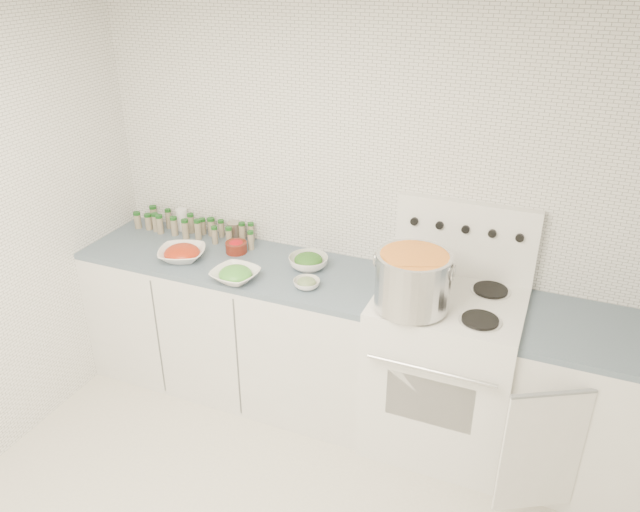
{
  "coord_description": "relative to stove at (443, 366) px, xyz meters",
  "views": [
    {
      "loc": [
        0.93,
        -1.67,
        2.58
      ],
      "look_at": [
        -0.24,
        1.14,
        1.06
      ],
      "focal_mm": 35.0,
      "sensor_mm": 36.0,
      "label": 1
    }
  ],
  "objects": [
    {
      "name": "tin_can",
      "position": [
        -1.44,
        0.26,
        0.46
      ],
      "size": [
        0.09,
        0.09,
        0.11
      ],
      "primitive_type": "cylinder",
      "rotation": [
        0.0,
        0.0,
        -0.11
      ],
      "color": "#A09587",
      "rests_on": "counter_left"
    },
    {
      "name": "bowl_tomato",
      "position": [
        -1.58,
        -0.11,
        0.44
      ],
      "size": [
        0.35,
        0.35,
        0.09
      ],
      "color": "white",
      "rests_on": "counter_left"
    },
    {
      "name": "stock_pot",
      "position": [
        -0.17,
        -0.18,
        0.6
      ],
      "size": [
        0.4,
        0.38,
        0.29
      ],
      "rotation": [
        0.0,
        0.0,
        -0.11
      ],
      "color": "silver",
      "rests_on": "stove"
    },
    {
      "name": "counter_right",
      "position": [
        0.82,
        0.0,
        -0.05
      ],
      "size": [
        0.89,
        0.82,
        0.9
      ],
      "color": "white",
      "rests_on": "ground"
    },
    {
      "name": "bowl_broccoli",
      "position": [
        -0.84,
        0.08,
        0.45
      ],
      "size": [
        0.29,
        0.29,
        0.09
      ],
      "color": "white",
      "rests_on": "counter_left"
    },
    {
      "name": "stove",
      "position": [
        0.0,
        0.0,
        0.0
      ],
      "size": [
        0.76,
        0.7,
        1.36
      ],
      "color": "white",
      "rests_on": "ground"
    },
    {
      "name": "room_walls",
      "position": [
        -0.48,
        -1.19,
        1.06
      ],
      "size": [
        3.54,
        3.04,
        2.52
      ],
      "color": "white",
      "rests_on": "ground"
    },
    {
      "name": "spice_cluster",
      "position": [
        -1.72,
        0.21,
        0.47
      ],
      "size": [
        0.89,
        0.16,
        0.13
      ],
      "color": "gray",
      "rests_on": "counter_left"
    },
    {
      "name": "bowl_snowpea",
      "position": [
        -1.16,
        -0.22,
        0.44
      ],
      "size": [
        0.28,
        0.28,
        0.09
      ],
      "color": "white",
      "rests_on": "counter_left"
    },
    {
      "name": "bowl_pepper",
      "position": [
        -1.33,
        0.1,
        0.44
      ],
      "size": [
        0.13,
        0.13,
        0.08
      ],
      "color": "#601C10",
      "rests_on": "counter_left"
    },
    {
      "name": "bowl_zucchini",
      "position": [
        -0.76,
        -0.14,
        0.43
      ],
      "size": [
        0.16,
        0.16,
        0.06
      ],
      "color": "white",
      "rests_on": "counter_left"
    },
    {
      "name": "counter_left",
      "position": [
        -1.3,
        0.0,
        -0.05
      ],
      "size": [
        1.85,
        0.62,
        0.9
      ],
      "color": "white",
      "rests_on": "ground"
    },
    {
      "name": "salt_canister",
      "position": [
        -1.82,
        0.26,
        0.48
      ],
      "size": [
        0.07,
        0.07,
        0.14
      ],
      "primitive_type": "cylinder",
      "rotation": [
        0.0,
        0.0,
        0.03
      ],
      "color": "white",
      "rests_on": "counter_left"
    }
  ]
}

